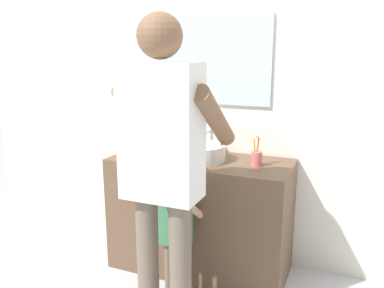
% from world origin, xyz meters
% --- Properties ---
extents(ground_plane, '(14.00, 14.00, 0.00)m').
position_xyz_m(ground_plane, '(0.00, 0.00, 0.00)').
color(ground_plane, silver).
extents(back_wall, '(4.40, 0.10, 2.70)m').
position_xyz_m(back_wall, '(0.00, 0.62, 1.35)').
color(back_wall, silver).
rests_on(back_wall, ground).
extents(vanity_cabinet, '(1.24, 0.54, 0.82)m').
position_xyz_m(vanity_cabinet, '(0.00, 0.30, 0.41)').
color(vanity_cabinet, brown).
rests_on(vanity_cabinet, ground).
extents(sink_basin, '(0.36, 0.36, 0.11)m').
position_xyz_m(sink_basin, '(0.00, 0.28, 0.87)').
color(sink_basin, silver).
rests_on(sink_basin, vanity_cabinet).
extents(faucet, '(0.18, 0.14, 0.18)m').
position_xyz_m(faucet, '(0.00, 0.50, 0.90)').
color(faucet, '#B7BABF').
rests_on(faucet, vanity_cabinet).
extents(toothbrush_cup, '(0.07, 0.07, 0.21)m').
position_xyz_m(toothbrush_cup, '(0.39, 0.29, 0.87)').
color(toothbrush_cup, '#D86666').
rests_on(toothbrush_cup, vanity_cabinet).
extents(soap_bottle, '(0.06, 0.06, 0.16)m').
position_xyz_m(soap_bottle, '(-0.40, 0.30, 0.88)').
color(soap_bottle, gold).
rests_on(soap_bottle, vanity_cabinet).
extents(child_toddler, '(0.25, 0.25, 0.83)m').
position_xyz_m(child_toddler, '(0.00, -0.10, 0.49)').
color(child_toddler, '#6B5B4C').
rests_on(child_toddler, ground).
extents(adult_parent, '(0.53, 0.56, 1.72)m').
position_xyz_m(adult_parent, '(0.06, -0.38, 1.03)').
color(adult_parent, '#6B5B4C').
rests_on(adult_parent, ground).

